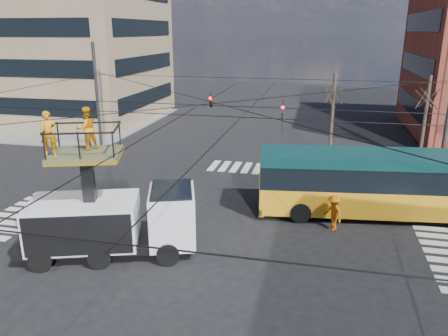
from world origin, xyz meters
The scene contains 11 objects.
ground centered at (0.00, 0.00, 0.00)m, with size 120.00×120.00×0.00m, color black.
sidewalk_nw centered at (-21.00, 21.00, 0.06)m, with size 18.00×18.00×0.12m, color slate.
crosswalks centered at (0.00, 0.00, 0.01)m, with size 22.40×22.40×0.02m, color silver, non-canonical shape.
overhead_network centered at (-0.07, 0.40, 4.29)m, with size 24.24×24.24×8.00m.
tree_a centered at (5.00, 13.50, 4.63)m, with size 2.00×2.00×6.00m.
tree_b centered at (11.00, 13.50, 4.63)m, with size 2.00×2.00×6.00m.
utility_truck centered at (-3.64, -2.71, 2.01)m, with size 7.37×4.40×6.03m.
city_bus centered at (7.99, 3.78, 1.73)m, with size 13.33×4.24×3.20m.
traffic_cone centered at (-5.84, -1.71, 0.35)m, with size 0.36×0.36×0.70m, color #F5410A.
worker_ground centered at (-6.27, -2.34, 0.96)m, with size 1.13×0.47×1.92m, color red.
flagger centered at (5.11, 1.57, 0.83)m, with size 1.08×0.62×1.67m, color orange.
Camera 1 is at (4.30, -17.43, 8.78)m, focal length 35.00 mm.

